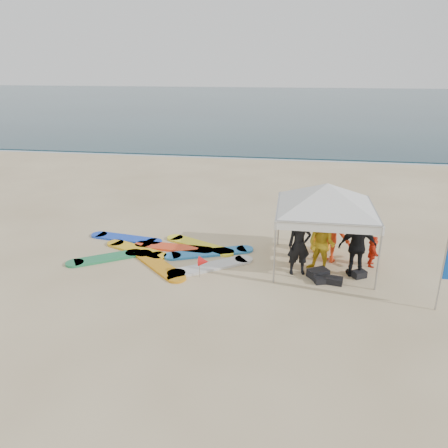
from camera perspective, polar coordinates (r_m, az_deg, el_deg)
ground at (r=11.20m, az=-4.87°, el=-10.22°), size 120.00×120.00×0.00m
ocean at (r=69.62m, az=7.32°, el=15.50°), size 160.00×84.00×0.08m
shoreline_foam at (r=28.23m, az=3.99°, el=8.66°), size 160.00×1.20×0.01m
person_black_a at (r=12.43m, az=9.79°, el=-2.68°), size 0.73×0.56×1.77m
person_yellow at (r=12.69m, az=12.61°, el=-2.64°), size 1.01×0.94×1.67m
person_orange_a at (r=13.42m, az=13.86°, el=-1.11°), size 1.36×1.13×1.83m
person_black_b at (r=12.68m, az=17.05°, el=-2.79°), size 1.10×0.57×1.79m
person_orange_b at (r=14.05m, az=12.63°, el=-0.28°), size 0.90×0.65×1.71m
person_seated at (r=13.60m, az=18.81°, el=-3.37°), size 0.35×0.89×0.93m
canopy_tent at (r=12.59m, az=13.39°, el=5.13°), size 3.81×3.81×2.87m
marker_pennant at (r=12.17m, az=-2.69°, el=-4.92°), size 0.28×0.28×0.64m
gear_pile at (r=12.57m, az=13.54°, el=-6.66°), size 1.70×0.89×0.22m
surfboard_spread at (r=13.97m, az=-7.45°, el=-3.70°), size 5.42×3.32×0.07m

